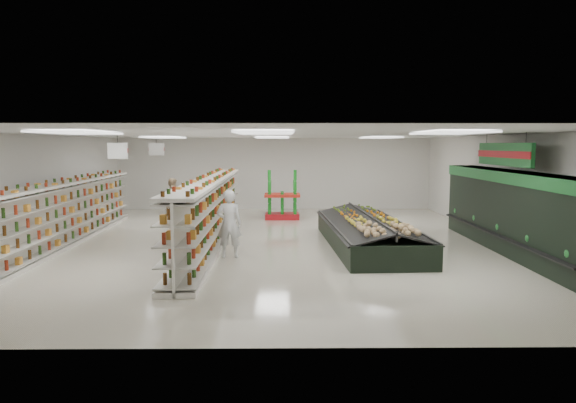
{
  "coord_description": "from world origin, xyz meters",
  "views": [
    {
      "loc": [
        0.38,
        -15.08,
        2.91
      ],
      "look_at": [
        0.54,
        0.28,
        1.2
      ],
      "focal_mm": 32.0,
      "sensor_mm": 36.0,
      "label": 1
    }
  ],
  "objects_px": {
    "gondola_left": "(64,216)",
    "gondola_center": "(211,214)",
    "shopper_background": "(173,198)",
    "produce_island": "(368,232)",
    "soda_endcap": "(282,197)",
    "shopper_main": "(229,224)"
  },
  "relations": [
    {
      "from": "gondola_center",
      "to": "shopper_main",
      "type": "xyz_separation_m",
      "value": [
        0.74,
        -1.91,
        0.01
      ]
    },
    {
      "from": "gondola_center",
      "to": "shopper_background",
      "type": "bearing_deg",
      "value": 112.41
    },
    {
      "from": "gondola_left",
      "to": "shopper_background",
      "type": "height_order",
      "value": "gondola_left"
    },
    {
      "from": "soda_endcap",
      "to": "shopper_background",
      "type": "bearing_deg",
      "value": 178.58
    },
    {
      "from": "soda_endcap",
      "to": "shopper_main",
      "type": "height_order",
      "value": "shopper_main"
    },
    {
      "from": "soda_endcap",
      "to": "shopper_main",
      "type": "bearing_deg",
      "value": -101.1
    },
    {
      "from": "gondola_left",
      "to": "shopper_background",
      "type": "xyz_separation_m",
      "value": [
        2.07,
        5.23,
        -0.04
      ]
    },
    {
      "from": "produce_island",
      "to": "gondola_center",
      "type": "bearing_deg",
      "value": 173.93
    },
    {
      "from": "gondola_left",
      "to": "shopper_main",
      "type": "xyz_separation_m",
      "value": [
        4.99,
        -1.8,
        0.04
      ]
    },
    {
      "from": "gondola_left",
      "to": "gondola_center",
      "type": "distance_m",
      "value": 4.25
    },
    {
      "from": "gondola_left",
      "to": "soda_endcap",
      "type": "bearing_deg",
      "value": 37.39
    },
    {
      "from": "gondola_left",
      "to": "soda_endcap",
      "type": "distance_m",
      "value": 8.16
    },
    {
      "from": "shopper_background",
      "to": "shopper_main",
      "type": "bearing_deg",
      "value": -143.79
    },
    {
      "from": "produce_island",
      "to": "shopper_background",
      "type": "relative_size",
      "value": 3.95
    },
    {
      "from": "produce_island",
      "to": "gondola_left",
      "type": "bearing_deg",
      "value": 177.56
    },
    {
      "from": "gondola_left",
      "to": "shopper_background",
      "type": "distance_m",
      "value": 5.63
    },
    {
      "from": "produce_island",
      "to": "shopper_background",
      "type": "xyz_separation_m",
      "value": [
        -6.74,
        5.61,
        0.38
      ]
    },
    {
      "from": "soda_endcap",
      "to": "gondola_left",
      "type": "bearing_deg",
      "value": -141.08
    },
    {
      "from": "shopper_background",
      "to": "produce_island",
      "type": "bearing_deg",
      "value": -116.09
    },
    {
      "from": "gondola_left",
      "to": "soda_endcap",
      "type": "relative_size",
      "value": 5.99
    },
    {
      "from": "gondola_left",
      "to": "gondola_center",
      "type": "xyz_separation_m",
      "value": [
        4.25,
        0.11,
        0.04
      ]
    },
    {
      "from": "gondola_center",
      "to": "soda_endcap",
      "type": "xyz_separation_m",
      "value": [
        2.1,
        5.02,
        -0.02
      ]
    }
  ]
}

